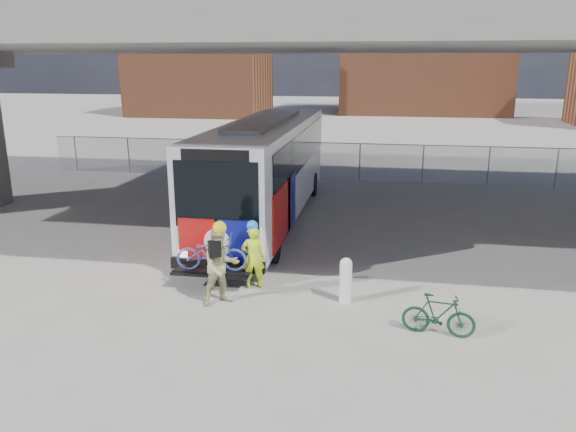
% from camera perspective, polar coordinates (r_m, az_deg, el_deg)
% --- Properties ---
extents(ground, '(160.00, 160.00, 0.00)m').
position_cam_1_polar(ground, '(16.34, 1.50, -4.75)').
color(ground, '#9E9991').
rests_on(ground, ground).
extents(bus, '(2.67, 12.96, 3.69)m').
position_cam_1_polar(bus, '(20.22, -2.28, 5.37)').
color(bus, silver).
rests_on(bus, ground).
extents(overpass, '(40.00, 16.00, 7.95)m').
position_cam_1_polar(overpass, '(19.33, 3.49, 18.10)').
color(overpass, '#605E59').
rests_on(overpass, ground).
extents(chainlink_fence, '(30.00, 0.06, 30.00)m').
position_cam_1_polar(chainlink_fence, '(27.59, 5.24, 6.58)').
color(chainlink_fence, gray).
rests_on(chainlink_fence, ground).
extents(brick_buildings, '(54.00, 22.00, 12.00)m').
position_cam_1_polar(brick_buildings, '(63.41, 9.39, 15.02)').
color(brick_buildings, brown).
rests_on(brick_buildings, ground).
extents(bollard, '(0.29, 0.29, 1.13)m').
position_cam_1_polar(bollard, '(13.61, 5.87, -6.34)').
color(bollard, silver).
rests_on(bollard, ground).
extents(cyclist_hivis, '(0.69, 0.57, 1.79)m').
position_cam_1_polar(cyclist_hivis, '(14.34, -3.59, -4.02)').
color(cyclist_hivis, '#D1F71A').
rests_on(cyclist_hivis, ground).
extents(cyclist_tan, '(1.16, 1.12, 2.06)m').
position_cam_1_polar(cyclist_tan, '(13.42, -6.85, -4.99)').
color(cyclist_tan, tan).
rests_on(cyclist_tan, ground).
extents(bike_parked, '(1.58, 0.65, 0.92)m').
position_cam_1_polar(bike_parked, '(12.45, 15.05, -9.69)').
color(bike_parked, '#123821').
rests_on(bike_parked, ground).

